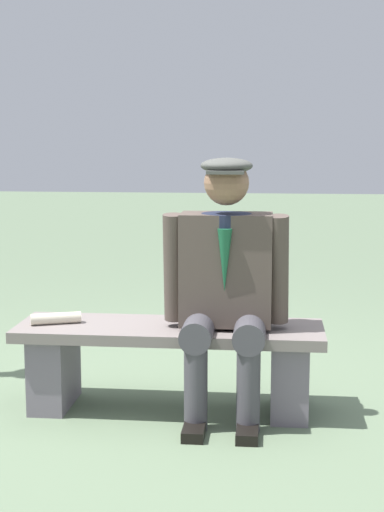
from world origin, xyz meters
name	(u,v)px	position (x,y,z in m)	size (l,w,h in m)	color
ground_plane	(170,409)	(0.00, 0.00, 0.00)	(30.00, 30.00, 0.00)	#617459
bench	(170,355)	(0.00, 0.00, 0.28)	(1.52, 0.46, 0.43)	slate
seated_man	(225,278)	(-0.28, 0.06, 0.69)	(0.61, 0.57, 1.26)	#4D413A
rolled_magazine	(56,318)	(0.57, 0.03, 0.46)	(0.06, 0.06, 0.25)	beige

